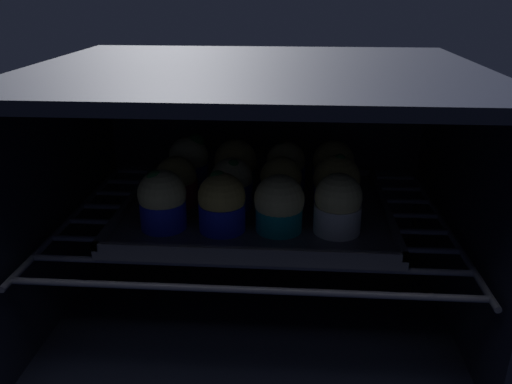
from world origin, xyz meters
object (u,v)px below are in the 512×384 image
(muffin_row0_col2, at_px, (279,205))
(muffin_row1_col2, at_px, (281,184))
(muffin_row0_col3, at_px, (338,204))
(muffin_row1_col3, at_px, (336,184))
(muffin_row1_col0, at_px, (177,182))
(baking_tray, at_px, (256,209))
(muffin_row0_col0, at_px, (162,200))
(muffin_row2_col0, at_px, (189,162))
(muffin_row0_col1, at_px, (222,203))
(muffin_row1_col1, at_px, (232,184))
(muffin_row2_col3, at_px, (333,167))
(muffin_row2_col1, at_px, (236,166))
(muffin_row2_col2, at_px, (286,167))

(muffin_row0_col2, bearing_deg, muffin_row1_col2, 89.96)
(muffin_row0_col3, xyz_separation_m, muffin_row1_col3, (0.00, 0.07, 0.00))
(muffin_row1_col0, xyz_separation_m, muffin_row1_col2, (0.15, 0.00, 0.00))
(baking_tray, bearing_deg, muffin_row1_col2, 6.16)
(muffin_row0_col2, distance_m, muffin_row1_col0, 0.17)
(muffin_row1_col2, bearing_deg, baking_tray, -173.84)
(muffin_row1_col0, bearing_deg, muffin_row0_col0, -91.08)
(muffin_row1_col2, distance_m, muffin_row2_col0, 0.17)
(muffin_row0_col1, bearing_deg, muffin_row1_col1, 87.17)
(baking_tray, xyz_separation_m, muffin_row2_col3, (0.11, 0.07, 0.04))
(muffin_row0_col1, bearing_deg, muffin_row0_col3, 1.82)
(muffin_row1_col0, bearing_deg, muffin_row1_col1, -1.04)
(muffin_row0_col0, xyz_separation_m, muffin_row1_col2, (0.15, 0.08, -0.00))
(muffin_row0_col2, xyz_separation_m, muffin_row2_col1, (-0.07, 0.15, 0.00))
(muffin_row1_col1, xyz_separation_m, muffin_row2_col2, (0.08, 0.07, 0.00))
(muffin_row0_col1, xyz_separation_m, muffin_row2_col1, (0.00, 0.15, -0.00))
(baking_tray, height_order, muffin_row0_col3, muffin_row0_col3)
(muffin_row0_col1, relative_size, muffin_row2_col2, 1.06)
(muffin_row1_col2, bearing_deg, muffin_row0_col3, -46.14)
(muffin_row2_col1, bearing_deg, muffin_row1_col1, -87.95)
(muffin_row1_col0, height_order, muffin_row1_col3, muffin_row1_col3)
(muffin_row0_col0, distance_m, muffin_row2_col0, 0.16)
(muffin_row1_col0, xyz_separation_m, muffin_row2_col0, (0.00, 0.08, 0.01))
(muffin_row0_col1, distance_m, muffin_row1_col3, 0.17)
(muffin_row0_col2, height_order, muffin_row1_col0, muffin_row0_col2)
(muffin_row1_col0, xyz_separation_m, muffin_row1_col1, (0.08, -0.00, -0.00))
(muffin_row0_col0, xyz_separation_m, muffin_row2_col0, (0.01, 0.16, 0.00))
(muffin_row1_col3, height_order, muffin_row2_col3, muffin_row1_col3)
(muffin_row1_col2, bearing_deg, muffin_row2_col2, 85.25)
(muffin_row0_col2, height_order, muffin_row1_col2, muffin_row0_col2)
(muffin_row0_col2, xyz_separation_m, muffin_row1_col0, (-0.15, 0.08, -0.00))
(muffin_row0_col1, bearing_deg, muffin_row1_col0, 133.85)
(muffin_row1_col1, relative_size, muffin_row2_col2, 0.97)
(muffin_row0_col0, height_order, muffin_row1_col2, muffin_row0_col0)
(muffin_row0_col0, xyz_separation_m, muffin_row0_col3, (0.23, 0.00, -0.00))
(muffin_row1_col2, bearing_deg, muffin_row0_col0, -151.94)
(muffin_row0_col0, height_order, muffin_row0_col3, muffin_row0_col0)
(muffin_row1_col2, height_order, muffin_row2_col2, muffin_row2_col2)
(muffin_row2_col0, bearing_deg, muffin_row1_col3, -19.74)
(muffin_row0_col2, height_order, muffin_row1_col3, muffin_row1_col3)
(muffin_row1_col0, relative_size, muffin_row1_col3, 0.87)
(muffin_row1_col3, bearing_deg, muffin_row0_col3, -92.64)
(muffin_row0_col2, height_order, muffin_row1_col1, muffin_row0_col2)
(muffin_row0_col3, bearing_deg, muffin_row1_col3, 87.36)
(muffin_row0_col1, height_order, muffin_row0_col3, same)
(muffin_row0_col1, relative_size, muffin_row0_col2, 1.06)
(muffin_row0_col0, xyz_separation_m, muffin_row0_col1, (0.08, -0.00, -0.00))
(baking_tray, relative_size, muffin_row2_col3, 4.74)
(baking_tray, height_order, muffin_row2_col2, muffin_row2_col2)
(muffin_row1_col3, bearing_deg, muffin_row2_col3, 89.54)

